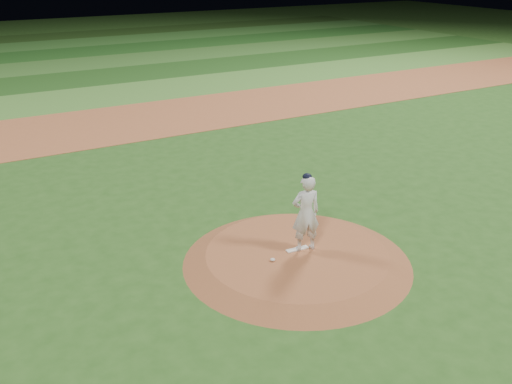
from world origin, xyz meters
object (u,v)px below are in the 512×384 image
object	(u,v)px
rosin_bag	(273,260)
pitcher_on_mound	(306,213)
pitchers_mound	(297,257)
pitching_rubber	(297,249)

from	to	relation	value
rosin_bag	pitcher_on_mound	xyz separation A→B (m)	(0.97, 0.11, 0.94)
rosin_bag	pitcher_on_mound	world-z (taller)	pitcher_on_mound
pitchers_mound	pitcher_on_mound	distance (m)	1.12
pitching_rubber	pitcher_on_mound	bearing A→B (deg)	-18.26
rosin_bag	pitchers_mound	bearing A→B (deg)	4.44
pitchers_mound	rosin_bag	xyz separation A→B (m)	(-0.71, -0.06, 0.16)
rosin_bag	pitcher_on_mound	size ratio (longest dim) A/B	0.06
pitching_rubber	rosin_bag	size ratio (longest dim) A/B	4.81
pitchers_mound	rosin_bag	size ratio (longest dim) A/B	46.30
pitching_rubber	pitcher_on_mound	xyz separation A→B (m)	(0.17, -0.07, 0.95)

